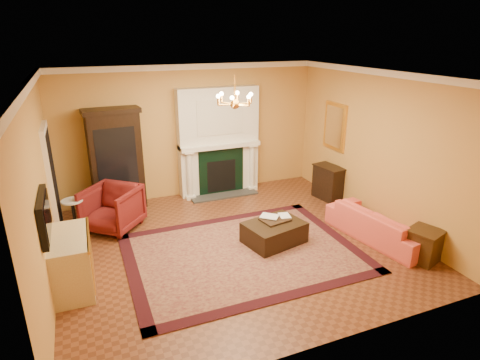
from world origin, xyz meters
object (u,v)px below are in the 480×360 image
wingback_armchair (112,206)px  coral_sofa (379,219)px  commode (72,262)px  end_table (423,246)px  china_cabinet (116,162)px  pedestal_table (74,214)px  leather_ottoman (274,232)px  console_table (328,183)px

wingback_armchair → coral_sofa: 5.07m
commode → coral_sofa: commode is taller
commode → end_table: 5.63m
china_cabinet → end_table: 6.17m
china_cabinet → end_table: china_cabinet is taller
coral_sofa → end_table: coral_sofa is taller
pedestal_table → leather_ottoman: 3.78m
pedestal_table → coral_sofa: 5.72m
china_cabinet → commode: 3.02m
wingback_armchair → end_table: 5.68m
wingback_armchair → end_table: bearing=6.6°
wingback_armchair → pedestal_table: size_ratio=1.36×
pedestal_table → end_table: (5.39, -3.23, -0.14)m
china_cabinet → console_table: (4.52, -1.28, -0.67)m
wingback_armchair → leather_ottoman: 3.16m
pedestal_table → leather_ottoman: size_ratio=0.68×
end_table → leather_ottoman: end_table is taller
coral_sofa → console_table: bearing=-16.0°
wingback_armchair → commode: (-0.75, -1.77, -0.05)m
console_table → leather_ottoman: 2.54m
end_table → leather_ottoman: size_ratio=0.52×
pedestal_table → commode: 1.82m
end_table → pedestal_table: bearing=149.1°
china_cabinet → wingback_armchair: china_cabinet is taller
commode → leather_ottoman: commode is taller
china_cabinet → coral_sofa: 5.44m
end_table → commode: bearing=165.5°
wingback_armchair → end_table: size_ratio=1.77×
commode → pedestal_table: bearing=89.2°
wingback_armchair → pedestal_table: 0.70m
china_cabinet → commode: china_cabinet is taller
console_table → leather_ottoman: (-2.10, -1.42, -0.17)m
wingback_armchair → console_table: bearing=37.5°
coral_sofa → china_cabinet: bearing=43.0°
china_cabinet → pedestal_table: (-0.94, -0.96, -0.64)m
pedestal_table → commode: bearing=-91.8°
pedestal_table → commode: size_ratio=0.61×
end_table → china_cabinet: bearing=136.8°
pedestal_table → console_table: console_table is taller
end_table → console_table: (0.06, 2.91, 0.11)m
pedestal_table → commode: commode is taller
leather_ottoman → console_table: bearing=21.1°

